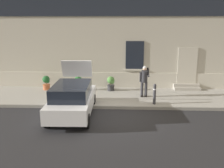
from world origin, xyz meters
The scene contains 12 objects.
ground_plane centered at (0.00, 0.00, 0.00)m, with size 80.00×80.00×0.00m, color #232326.
sidewalk centered at (0.00, 2.80, 0.07)m, with size 24.00×3.60×0.15m, color #99968E.
curb_edge centered at (0.00, 0.94, 0.07)m, with size 24.00×0.12×0.15m, color gray.
building_facade centered at (0.01, 5.29, 3.73)m, with size 24.00×1.52×7.50m.
entrance_stoop centered at (4.24, 4.33, 0.28)m, with size 1.58×0.64×0.32m.
hatchback_car_white centered at (-1.92, -0.04, 0.80)m, with size 1.88×4.11×2.34m.
bollard_near_person centered at (1.92, 1.35, 0.71)m, with size 0.15×0.15×1.04m.
bollard_far_left centered at (-1.43, 1.35, 0.71)m, with size 0.15×0.15×1.04m.
person_on_phone centered at (1.49, 2.54, 1.15)m, with size 0.51×0.51×1.74m.
planter_terracotta centered at (-4.30, 3.85, 0.61)m, with size 0.44×0.44×0.86m.
planter_olive centered at (-2.34, 3.81, 0.61)m, with size 0.44×0.44×0.86m.
planter_charcoal centered at (-0.38, 3.85, 0.61)m, with size 0.44×0.44×0.86m.
Camera 1 is at (0.36, -10.76, 4.13)m, focal length 40.32 mm.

